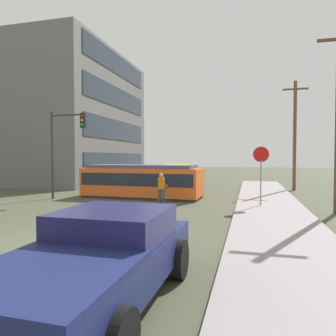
% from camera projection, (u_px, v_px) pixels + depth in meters
% --- Properties ---
extents(ground_plane, '(120.00, 120.00, 0.00)m').
position_uv_depth(ground_plane, '(148.00, 199.00, 18.49)').
color(ground_plane, '#484A36').
extents(sidewalk_curb_right, '(3.20, 36.00, 0.14)m').
position_uv_depth(sidewalk_curb_right, '(273.00, 216.00, 12.89)').
color(sidewalk_curb_right, gray).
rests_on(sidewalk_curb_right, ground).
extents(lane_stripe_1, '(0.16, 2.40, 0.01)m').
position_uv_depth(lane_stripe_1, '(75.00, 230.00, 10.76)').
color(lane_stripe_1, silver).
rests_on(lane_stripe_1, ground).
extents(lane_stripe_2, '(0.16, 2.40, 0.01)m').
position_uv_depth(lane_stripe_2, '(121.00, 210.00, 14.62)').
color(lane_stripe_2, silver).
rests_on(lane_stripe_2, ground).
extents(lane_stripe_3, '(0.16, 2.40, 0.01)m').
position_uv_depth(lane_stripe_3, '(174.00, 188.00, 24.92)').
color(lane_stripe_3, silver).
rests_on(lane_stripe_3, ground).
extents(lane_stripe_4, '(0.16, 2.40, 0.01)m').
position_uv_depth(lane_stripe_4, '(188.00, 182.00, 30.72)').
color(lane_stripe_4, silver).
rests_on(lane_stripe_4, ground).
extents(corner_building, '(14.77, 15.77, 12.80)m').
position_uv_depth(corner_building, '(53.00, 120.00, 32.52)').
color(corner_building, slate).
rests_on(corner_building, ground).
extents(streetcar_tram, '(7.38, 2.80, 2.02)m').
position_uv_depth(streetcar_tram, '(142.00, 181.00, 19.23)').
color(streetcar_tram, orange).
rests_on(streetcar_tram, ground).
extents(city_bus, '(2.65, 5.92, 1.79)m').
position_uv_depth(city_bus, '(173.00, 173.00, 28.76)').
color(city_bus, gold).
rests_on(city_bus, ground).
extents(pedestrian_crossing, '(0.51, 0.36, 1.67)m').
position_uv_depth(pedestrian_crossing, '(161.00, 187.00, 16.11)').
color(pedestrian_crossing, '#353B46').
rests_on(pedestrian_crossing, ground).
extents(pickup_truck_parked, '(2.33, 5.03, 1.55)m').
position_uv_depth(pickup_truck_parked, '(101.00, 258.00, 5.30)').
color(pickup_truck_parked, navy).
rests_on(pickup_truck_parked, ground).
extents(stop_sign, '(0.76, 0.07, 2.88)m').
position_uv_depth(stop_sign, '(261.00, 163.00, 15.26)').
color(stop_sign, gray).
rests_on(stop_sign, sidewalk_curb_right).
extents(traffic_light_mast, '(2.28, 0.33, 5.16)m').
position_uv_depth(traffic_light_mast, '(65.00, 139.00, 18.30)').
color(traffic_light_mast, '#333333').
rests_on(traffic_light_mast, ground).
extents(utility_pole_mid, '(1.80, 0.24, 8.13)m').
position_uv_depth(utility_pole_mid, '(295.00, 134.00, 23.15)').
color(utility_pole_mid, brown).
rests_on(utility_pole_mid, ground).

